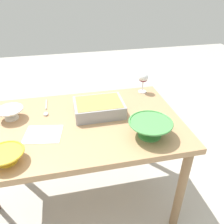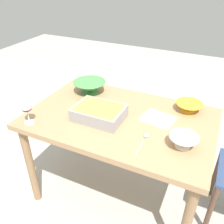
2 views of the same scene
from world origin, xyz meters
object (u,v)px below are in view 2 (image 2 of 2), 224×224
object	(u,v)px
mixing_bowl	(183,141)
serving_bowl	(90,86)
wine_glass	(26,108)
dining_table	(120,127)
serving_spoon	(144,140)
napkin	(158,119)
small_bowl	(189,106)
casserole_dish	(99,112)

from	to	relation	value
mixing_bowl	serving_bowl	bearing A→B (deg)	156.01
wine_glass	mixing_bowl	distance (m)	0.99
dining_table	serving_spoon	bearing A→B (deg)	-37.46
wine_glass	serving_bowl	distance (m)	0.57
wine_glass	napkin	world-z (taller)	wine_glass
serving_bowl	napkin	world-z (taller)	serving_bowl
small_bowl	serving_bowl	bearing A→B (deg)	-176.24
wine_glass	casserole_dish	world-z (taller)	wine_glass
dining_table	small_bowl	xyz separation A→B (m)	(0.41, 0.28, 0.13)
napkin	serving_bowl	bearing A→B (deg)	166.79
small_bowl	serving_spoon	size ratio (longest dim) A/B	0.82
dining_table	casserole_dish	size ratio (longest dim) A/B	3.86
wine_glass	napkin	xyz separation A→B (m)	(0.76, 0.41, -0.11)
small_bowl	napkin	bearing A→B (deg)	-130.38
wine_glass	napkin	bearing A→B (deg)	28.31
mixing_bowl	napkin	distance (m)	0.31
dining_table	mixing_bowl	world-z (taller)	mixing_bowl
dining_table	serving_bowl	xyz separation A→B (m)	(-0.37, 0.23, 0.15)
wine_glass	small_bowl	bearing A→B (deg)	33.15
serving_spoon	serving_bowl	bearing A→B (deg)	145.96
mixing_bowl	serving_bowl	world-z (taller)	serving_bowl
dining_table	casserole_dish	world-z (taller)	casserole_dish
wine_glass	small_bowl	distance (m)	1.11
napkin	serving_spoon	bearing A→B (deg)	-92.06
casserole_dish	small_bowl	xyz separation A→B (m)	(0.53, 0.36, -0.01)
serving_bowl	casserole_dish	bearing A→B (deg)	-51.18
small_bowl	wine_glass	bearing A→B (deg)	-146.85
serving_bowl	serving_spoon	bearing A→B (deg)	-34.04
dining_table	serving_spoon	world-z (taller)	serving_spoon
wine_glass	mixing_bowl	bearing A→B (deg)	10.94
dining_table	serving_spoon	size ratio (longest dim) A/B	5.54
small_bowl	serving_bowl	world-z (taller)	serving_bowl
casserole_dish	mixing_bowl	size ratio (longest dim) A/B	1.92
serving_spoon	napkin	xyz separation A→B (m)	(0.01, 0.26, -0.01)
casserole_dish	serving_bowl	xyz separation A→B (m)	(-0.25, 0.31, 0.01)
dining_table	napkin	bearing A→B (deg)	18.74
dining_table	small_bowl	distance (m)	0.51
wine_glass	serving_spoon	bearing A→B (deg)	10.94
dining_table	wine_glass	bearing A→B (deg)	-147.62
small_bowl	mixing_bowl	bearing A→B (deg)	-84.20
dining_table	mixing_bowl	distance (m)	0.49
dining_table	mixing_bowl	size ratio (longest dim) A/B	7.39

